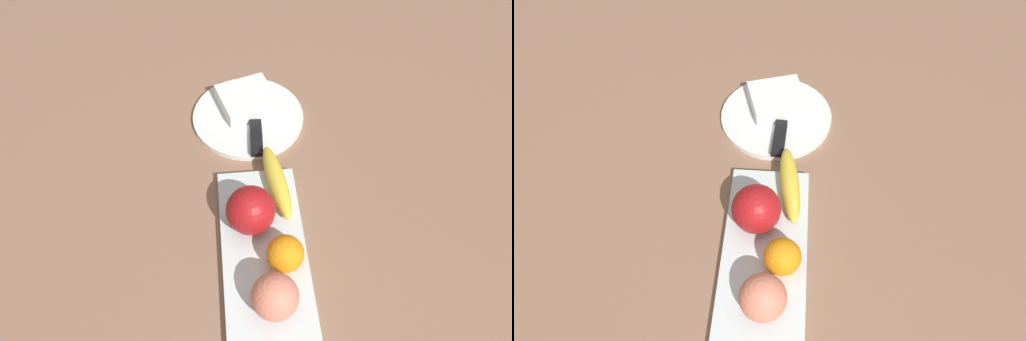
% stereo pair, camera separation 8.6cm
% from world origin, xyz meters
% --- Properties ---
extents(ground_plane, '(2.40, 2.40, 0.00)m').
position_xyz_m(ground_plane, '(0.00, 0.00, 0.00)').
color(ground_plane, '#8C654D').
extents(fruit_tray, '(0.40, 0.14, 0.02)m').
position_xyz_m(fruit_tray, '(-0.04, 0.04, 0.01)').
color(fruit_tray, silver).
rests_on(fruit_tray, ground_plane).
extents(apple, '(0.08, 0.08, 0.08)m').
position_xyz_m(apple, '(0.05, 0.05, 0.06)').
color(apple, '#A9161A').
rests_on(apple, fruit_tray).
extents(banana, '(0.17, 0.05, 0.03)m').
position_xyz_m(banana, '(0.12, -0.00, 0.03)').
color(banana, yellow).
rests_on(banana, fruit_tray).
extents(orange_near_apple, '(0.06, 0.06, 0.06)m').
position_xyz_m(orange_near_apple, '(-0.03, 0.01, 0.05)').
color(orange_near_apple, orange).
rests_on(orange_near_apple, fruit_tray).
extents(peach, '(0.07, 0.07, 0.07)m').
position_xyz_m(peach, '(-0.10, 0.03, 0.05)').
color(peach, '#E27C63').
rests_on(peach, fruit_tray).
extents(dinner_plate, '(0.23, 0.23, 0.01)m').
position_xyz_m(dinner_plate, '(0.32, 0.04, 0.01)').
color(dinner_plate, white).
rests_on(dinner_plate, ground_plane).
extents(folded_napkin, '(0.13, 0.13, 0.03)m').
position_xyz_m(folded_napkin, '(0.34, 0.04, 0.03)').
color(folded_napkin, white).
rests_on(folded_napkin, dinner_plate).
extents(knife, '(0.18, 0.03, 0.01)m').
position_xyz_m(knife, '(0.26, 0.02, 0.02)').
color(knife, silver).
rests_on(knife, dinner_plate).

